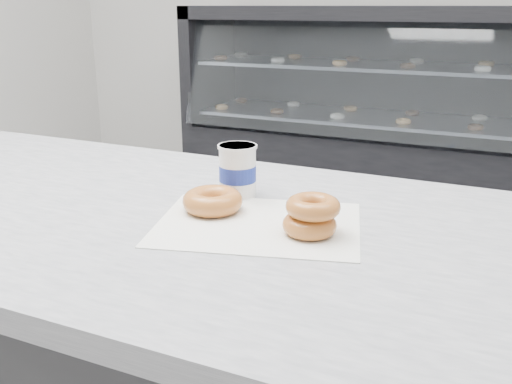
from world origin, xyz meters
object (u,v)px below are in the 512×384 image
at_px(donut_single, 213,201).
at_px(coffee_cup, 238,170).
at_px(donut_stack, 311,216).
at_px(display_case, 375,132).

distance_m(donut_single, coffee_cup, 0.10).
bearing_deg(donut_single, donut_stack, -8.49).
height_order(display_case, coffee_cup, display_case).
bearing_deg(donut_stack, donut_single, 171.51).
xyz_separation_m(display_case, coffee_cup, (0.31, -2.59, 0.46)).
xyz_separation_m(display_case, donut_single, (0.31, -2.69, 0.43)).
distance_m(display_case, donut_single, 2.74).
height_order(donut_single, coffee_cup, coffee_cup).
height_order(display_case, donut_stack, display_case).
relative_size(display_case, coffee_cup, 23.66).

